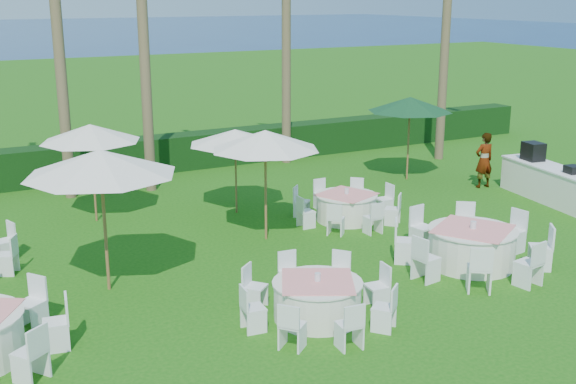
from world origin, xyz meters
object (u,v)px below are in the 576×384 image
banquet_table_f (346,207)px  umbrella_green (410,104)px  banquet_table_b (317,299)px  umbrella_b (265,140)px  buffet_table (559,186)px  umbrella_c (90,133)px  staff_person (484,160)px  umbrella_d (235,137)px  umbrella_a (100,162)px  banquet_table_c (472,246)px

banquet_table_f → umbrella_green: bearing=34.3°
banquet_table_b → umbrella_green: size_ratio=1.09×
banquet_table_b → umbrella_b: bearing=75.6°
umbrella_b → buffet_table: size_ratio=0.61×
umbrella_c → staff_person: (11.64, -2.23, -1.53)m
umbrella_c → umbrella_d: (3.65, -1.08, -0.25)m
banquet_table_b → umbrella_a: size_ratio=0.97×
buffet_table → staff_person: bearing=104.3°
umbrella_b → buffet_table: 9.17m
banquet_table_f → umbrella_green: umbrella_green is taller
umbrella_c → umbrella_green: (10.16, -0.26, 0.08)m
umbrella_b → umbrella_d: (0.27, 2.40, -0.36)m
banquet_table_c → umbrella_d: bearing=116.0°
umbrella_green → umbrella_c: bearing=178.5°
umbrella_green → buffet_table: 5.26m
banquet_table_c → staff_person: staff_person is taller
buffet_table → staff_person: 2.56m
umbrella_green → buffet_table: size_ratio=0.60×
banquet_table_b → umbrella_b: size_ratio=1.08×
umbrella_a → umbrella_green: bearing=22.4°
banquet_table_b → umbrella_a: (-3.12, 3.22, 2.30)m
umbrella_c → umbrella_green: bearing=-1.5°
banquet_table_b → banquet_table_f: (3.76, 4.92, -0.01)m
banquet_table_f → umbrella_c: size_ratio=1.10×
umbrella_a → umbrella_b: (4.29, 1.33, -0.18)m
banquet_table_c → banquet_table_f: size_ratio=1.20×
banquet_table_c → umbrella_b: 5.42m
banquet_table_b → umbrella_green: umbrella_green is taller
umbrella_b → staff_person: bearing=8.7°
banquet_table_c → buffet_table: buffet_table is taller
umbrella_a → umbrella_d: bearing=39.4°
banquet_table_c → umbrella_c: umbrella_c is taller
umbrella_c → staff_person: umbrella_c is taller
umbrella_b → umbrella_d: bearing=83.7°
staff_person → banquet_table_c: bearing=50.2°
umbrella_d → umbrella_c: bearing=163.5°
banquet_table_b → buffet_table: size_ratio=0.66×
umbrella_d → umbrella_a: bearing=-140.6°
umbrella_b → umbrella_c: size_ratio=1.05×
buffet_table → umbrella_a: bearing=-179.4°
umbrella_a → umbrella_green: 11.96m
staff_person → umbrella_d: bearing=-3.3°
banquet_table_c → umbrella_c: bearing=132.5°
umbrella_b → umbrella_green: size_ratio=1.01×
umbrella_a → umbrella_b: bearing=17.3°
banquet_table_f → umbrella_b: 3.38m
umbrella_b → staff_person: (8.25, 1.26, -1.64)m
umbrella_a → staff_person: umbrella_a is taller
banquet_table_c → umbrella_b: umbrella_b is taller
banquet_table_c → umbrella_green: size_ratio=1.27×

